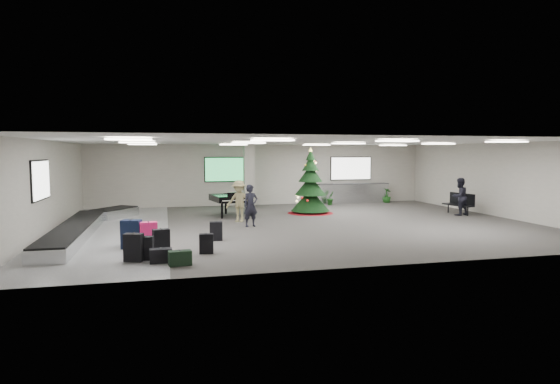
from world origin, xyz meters
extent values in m
plane|color=#3E3A38|center=(0.00, 0.00, 0.00)|extent=(18.00, 18.00, 0.00)
cube|color=beige|center=(0.00, 7.00, 1.60)|extent=(18.00, 0.02, 3.20)
cube|color=beige|center=(0.00, -7.00, 1.60)|extent=(18.00, 0.02, 3.20)
cube|color=beige|center=(-9.00, 0.00, 1.60)|extent=(0.02, 14.00, 3.20)
cube|color=beige|center=(9.00, 0.00, 1.60)|extent=(0.02, 14.00, 3.20)
cube|color=silver|center=(0.00, 0.00, 3.20)|extent=(18.00, 14.00, 0.02)
cube|color=slate|center=(-7.00, 0.00, 0.00)|extent=(4.00, 14.00, 0.01)
cube|color=#9F9B91|center=(-1.00, 5.60, 1.60)|extent=(0.50, 0.50, 3.20)
cube|color=green|center=(-2.00, 6.95, 1.90)|extent=(2.20, 0.08, 1.30)
cube|color=white|center=(5.00, 6.95, 1.90)|extent=(2.40, 0.08, 1.30)
cube|color=white|center=(-8.95, -1.00, 1.90)|extent=(0.08, 2.10, 1.30)
cube|color=white|center=(-6.00, -4.00, 3.14)|extent=(1.20, 0.60, 0.04)
cube|color=white|center=(-6.00, 0.00, 3.14)|extent=(1.20, 0.60, 0.04)
cube|color=white|center=(-6.00, 4.00, 3.14)|extent=(1.20, 0.60, 0.04)
cube|color=white|center=(-2.00, -4.00, 3.14)|extent=(1.20, 0.60, 0.04)
cube|color=white|center=(-2.00, 0.00, 3.14)|extent=(1.20, 0.60, 0.04)
cube|color=white|center=(-2.00, 4.00, 3.14)|extent=(1.20, 0.60, 0.04)
cube|color=white|center=(2.00, -4.00, 3.14)|extent=(1.20, 0.60, 0.04)
cube|color=white|center=(2.00, 0.00, 3.14)|extent=(1.20, 0.60, 0.04)
cube|color=white|center=(2.00, 4.00, 3.14)|extent=(1.20, 0.60, 0.04)
cube|color=white|center=(6.00, -4.00, 3.14)|extent=(1.20, 0.60, 0.04)
cube|color=white|center=(6.00, 0.00, 3.14)|extent=(1.20, 0.60, 0.04)
cube|color=white|center=(6.00, 4.00, 3.14)|extent=(1.20, 0.60, 0.04)
cube|color=silver|center=(-8.00, -1.00, 0.19)|extent=(1.00, 8.00, 0.38)
cube|color=black|center=(-8.00, -1.00, 0.40)|extent=(0.95, 7.90, 0.05)
cube|color=silver|center=(-7.20, 3.60, 0.19)|extent=(1.97, 2.21, 0.38)
cube|color=black|center=(-7.20, 3.60, 0.40)|extent=(1.87, 2.10, 0.05)
cube|color=silver|center=(5.00, 6.65, 0.53)|extent=(4.00, 0.60, 1.05)
cube|color=#313134|center=(5.00, 6.65, 1.06)|extent=(4.05, 0.65, 0.04)
cube|color=black|center=(-5.88, -5.05, 0.36)|extent=(0.52, 0.39, 0.72)
cube|color=black|center=(-5.88, -5.05, 0.73)|extent=(0.08, 0.16, 0.02)
cube|color=black|center=(-5.21, -4.27, 0.34)|extent=(0.49, 0.33, 0.68)
cube|color=black|center=(-5.21, -4.27, 0.69)|extent=(0.06, 0.14, 0.02)
cube|color=#F6206B|center=(-5.57, -3.43, 0.39)|extent=(0.52, 0.32, 0.77)
cube|color=black|center=(-5.57, -3.43, 0.78)|extent=(0.05, 0.17, 0.02)
cube|color=black|center=(-3.54, -2.68, 0.30)|extent=(0.42, 0.25, 0.60)
cube|color=black|center=(-3.54, -2.68, 0.61)|extent=(0.04, 0.13, 0.02)
cube|color=black|center=(-6.05, -3.38, 0.42)|extent=(0.61, 0.46, 0.84)
cube|color=black|center=(-6.05, -3.38, 0.85)|extent=(0.09, 0.19, 0.02)
cube|color=black|center=(-5.61, -4.96, 0.31)|extent=(0.44, 0.29, 0.62)
cube|color=black|center=(-5.61, -4.96, 0.63)|extent=(0.05, 0.14, 0.02)
cube|color=black|center=(-4.75, -5.76, 0.18)|extent=(0.59, 0.35, 0.37)
cube|color=black|center=(-4.75, -5.76, 0.38)|extent=(0.05, 0.17, 0.02)
cube|color=black|center=(-4.00, -4.54, 0.28)|extent=(0.40, 0.25, 0.55)
cube|color=black|center=(-4.00, -4.54, 0.56)|extent=(0.04, 0.12, 0.02)
cube|color=black|center=(-6.03, -2.99, 0.35)|extent=(0.53, 0.39, 0.70)
cube|color=black|center=(-6.03, -2.99, 0.71)|extent=(0.08, 0.17, 0.02)
cube|color=black|center=(-5.21, -5.37, 0.18)|extent=(0.56, 0.32, 0.36)
cube|color=black|center=(-5.21, -5.37, 0.37)|extent=(0.03, 0.18, 0.02)
cone|color=maroon|center=(1.39, 3.02, 0.07)|extent=(2.12, 2.12, 0.13)
cylinder|color=#3F2819|center=(1.39, 3.02, 0.28)|extent=(0.13, 0.13, 0.56)
cone|color=black|center=(1.39, 3.02, 0.61)|extent=(1.79, 1.79, 1.00)
cone|color=black|center=(1.39, 3.02, 1.28)|extent=(1.45, 1.45, 0.89)
cone|color=black|center=(1.39, 3.02, 1.84)|extent=(1.12, 1.12, 0.78)
cone|color=black|center=(1.39, 3.02, 2.29)|extent=(0.78, 0.78, 0.67)
cone|color=black|center=(1.39, 3.02, 2.68)|extent=(0.45, 0.45, 0.50)
cone|color=#FFE566|center=(1.39, 3.02, 2.93)|extent=(0.18, 0.18, 0.20)
cube|color=black|center=(-2.30, 3.00, 0.79)|extent=(1.76, 1.92, 0.27)
cube|color=black|center=(-2.15, 2.10, 0.71)|extent=(1.43, 0.52, 0.10)
cube|color=white|center=(-2.14, 2.07, 0.77)|extent=(1.26, 0.34, 0.02)
cube|color=black|center=(-2.19, 2.34, 0.98)|extent=(0.67, 0.14, 0.21)
cylinder|color=black|center=(-2.76, 2.24, 0.33)|extent=(0.10, 0.10, 0.66)
cylinder|color=black|center=(-1.62, 2.44, 0.33)|extent=(0.10, 0.10, 0.66)
cylinder|color=black|center=(-2.42, 3.67, 0.33)|extent=(0.10, 0.10, 0.66)
cube|color=black|center=(7.74, 1.04, 0.42)|extent=(0.72, 1.56, 0.06)
cylinder|color=black|center=(7.74, 0.44, 0.20)|extent=(0.06, 0.06, 0.40)
cylinder|color=black|center=(7.74, 1.65, 0.20)|extent=(0.06, 0.06, 0.40)
cube|color=black|center=(7.97, 1.04, 0.70)|extent=(0.27, 1.50, 0.50)
imported|color=black|center=(-1.97, -0.20, 0.79)|extent=(0.66, 0.52, 1.59)
imported|color=#8E8358|center=(-2.20, 1.13, 0.84)|extent=(1.25, 1.06, 1.67)
imported|color=black|center=(7.57, 0.69, 0.83)|extent=(0.93, 0.80, 1.67)
imported|color=#164315|center=(3.43, 5.93, 0.37)|extent=(0.53, 0.52, 0.75)
imported|color=#164315|center=(6.90, 6.32, 0.40)|extent=(0.63, 0.63, 0.80)
camera|label=1|loc=(-5.07, -17.38, 2.78)|focal=30.00mm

